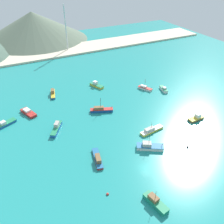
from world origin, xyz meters
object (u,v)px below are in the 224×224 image
at_px(fishing_boat_8, 101,110).
at_px(fishing_boat_10, 145,88).
at_px(buoy_1, 108,194).
at_px(fishing_boat_4, 53,93).
at_px(fishing_boat_7, 96,85).
at_px(fishing_boat_11, 56,128).
at_px(fishing_boat_5, 196,118).
at_px(fishing_boat_13, 5,124).
at_px(fishing_boat_12, 98,159).
at_px(buoy_0, 188,147).
at_px(fishing_boat_3, 149,146).
at_px(fishing_boat_2, 155,202).
at_px(fishing_boat_9, 151,130).
at_px(radio_tower, 66,28).
at_px(fishing_boat_1, 28,112).
at_px(fishing_boat_0, 164,89).

height_order(fishing_boat_8, fishing_boat_10, fishing_boat_8).
height_order(fishing_boat_8, buoy_1, fishing_boat_8).
bearing_deg(fishing_boat_4, fishing_boat_7, -3.27).
distance_m(fishing_boat_8, fishing_boat_11, 21.91).
height_order(fishing_boat_5, fishing_boat_7, fishing_boat_7).
height_order(fishing_boat_8, fishing_boat_13, fishing_boat_8).
xyz_separation_m(fishing_boat_12, buoy_0, (31.88, -8.63, -0.64)).
xyz_separation_m(fishing_boat_12, buoy_1, (-3.10, -14.18, -0.69)).
distance_m(fishing_boat_3, fishing_boat_10, 45.73).
distance_m(fishing_boat_12, buoy_0, 33.03).
bearing_deg(buoy_1, fishing_boat_2, -40.63).
relative_size(fishing_boat_9, fishing_boat_13, 1.18).
bearing_deg(fishing_boat_2, buoy_0, 30.73).
bearing_deg(buoy_0, fishing_boat_3, 155.49).
xyz_separation_m(fishing_boat_5, fishing_boat_8, (-33.33, 23.80, 0.11)).
distance_m(fishing_boat_8, radio_tower, 85.64).
distance_m(fishing_boat_3, fishing_boat_5, 28.62).
bearing_deg(buoy_1, fishing_boat_5, 19.48).
bearing_deg(fishing_boat_8, radio_tower, 81.88).
bearing_deg(fishing_boat_7, fishing_boat_3, -92.65).
height_order(fishing_boat_3, fishing_boat_13, fishing_boat_3).
bearing_deg(fishing_boat_4, fishing_boat_3, -69.44).
height_order(fishing_boat_1, buoy_0, fishing_boat_1).
relative_size(fishing_boat_4, buoy_0, 8.46).
distance_m(fishing_boat_0, buoy_0, 43.78).
bearing_deg(fishing_boat_11, fishing_boat_2, -71.79).
xyz_separation_m(fishing_boat_0, radio_tower, (-24.95, 79.80, 15.28)).
bearing_deg(radio_tower, fishing_boat_12, -103.01).
xyz_separation_m(fishing_boat_1, fishing_boat_5, (62.60, -36.40, 0.11)).
height_order(fishing_boat_11, radio_tower, radio_tower).
bearing_deg(fishing_boat_0, fishing_boat_8, -174.36).
relative_size(fishing_boat_2, fishing_boat_7, 0.98).
bearing_deg(fishing_boat_1, fishing_boat_7, 15.88).
relative_size(fishing_boat_8, radio_tower, 0.32).
distance_m(fishing_boat_11, fishing_boat_12, 24.17).
distance_m(fishing_boat_0, fishing_boat_12, 59.27).
height_order(fishing_boat_0, buoy_1, fishing_boat_0).
height_order(fishing_boat_13, buoy_1, fishing_boat_13).
xyz_separation_m(fishing_boat_4, buoy_0, (33.26, -60.46, -0.69)).
distance_m(fishing_boat_1, buoy_1, 55.55).
height_order(fishing_boat_11, buoy_1, fishing_boat_11).
distance_m(fishing_boat_4, fishing_boat_5, 68.37).
bearing_deg(fishing_boat_5, radio_tower, 101.30).
bearing_deg(fishing_boat_0, fishing_boat_10, 145.48).
bearing_deg(buoy_1, fishing_boat_11, 97.18).
relative_size(fishing_boat_3, fishing_boat_8, 0.97).
height_order(fishing_boat_5, fishing_boat_10, fishing_boat_10).
relative_size(fishing_boat_1, fishing_boat_12, 0.91).
bearing_deg(fishing_boat_7, fishing_boat_12, -113.13).
relative_size(fishing_boat_7, fishing_boat_12, 0.83).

